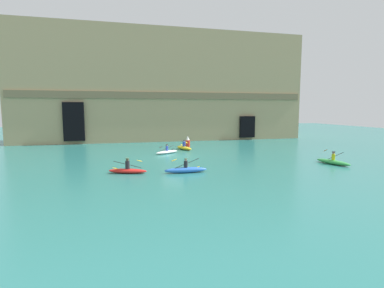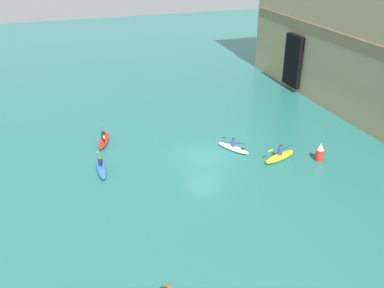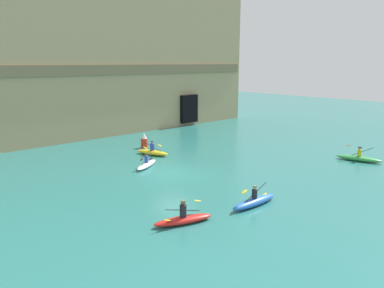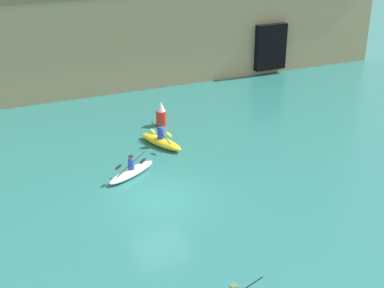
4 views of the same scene
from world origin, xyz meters
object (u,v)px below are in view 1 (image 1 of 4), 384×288
(kayak_red, at_px, (128,170))
(kayak_green, at_px, (333,162))
(kayak_yellow, at_px, (184,148))
(kayak_white, at_px, (167,152))
(marker_buoy, at_px, (188,142))
(kayak_blue, at_px, (186,170))

(kayak_red, distance_m, kayak_green, 17.67)
(kayak_yellow, xyz_separation_m, kayak_white, (-2.50, -2.63, -0.05))
(kayak_yellow, distance_m, marker_buoy, 2.90)
(kayak_red, relative_size, marker_buoy, 2.16)
(kayak_yellow, distance_m, kayak_blue, 12.97)
(kayak_blue, height_order, kayak_green, kayak_green)
(kayak_red, height_order, kayak_white, kayak_red)
(kayak_red, xyz_separation_m, marker_buoy, (8.09, 14.49, 0.41))
(kayak_yellow, relative_size, kayak_green, 0.88)
(kayak_white, bearing_deg, kayak_blue, -120.75)
(kayak_red, xyz_separation_m, kayak_white, (4.52, 9.20, -0.03))
(kayak_yellow, height_order, kayak_blue, kayak_yellow)
(kayak_green, distance_m, kayak_white, 16.39)
(marker_buoy, bearing_deg, kayak_green, -57.63)
(kayak_green, height_order, kayak_white, kayak_green)
(kayak_yellow, xyz_separation_m, kayak_red, (-7.01, -11.83, -0.01))
(kayak_blue, relative_size, kayak_white, 1.17)
(kayak_green, xyz_separation_m, kayak_white, (-13.14, 9.80, -0.02))
(marker_buoy, bearing_deg, kayak_blue, -103.83)
(kayak_yellow, distance_m, kayak_green, 16.36)
(kayak_green, relative_size, marker_buoy, 2.46)
(kayak_red, xyz_separation_m, kayak_green, (17.66, -0.60, -0.01))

